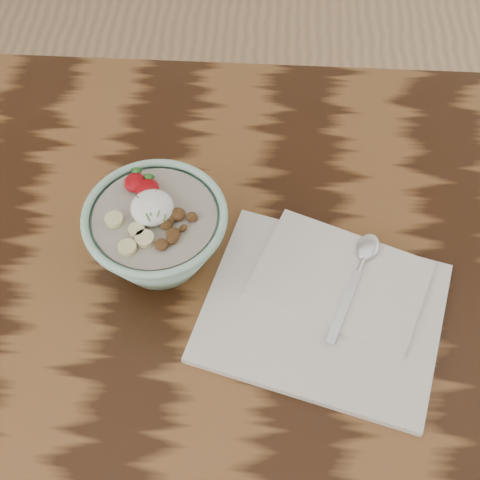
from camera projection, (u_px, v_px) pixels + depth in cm
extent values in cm
cube|color=black|center=(303.00, 324.00, 83.28)|extent=(160.00, 90.00, 4.00)
cylinder|color=#95C9B1|center=(162.00, 257.00, 85.82)|extent=(7.63, 7.63, 1.09)
torus|color=#95C9B1|center=(154.00, 216.00, 78.43)|extent=(17.35, 17.35, 1.00)
cylinder|color=#A19585|center=(155.00, 219.00, 78.88)|extent=(14.72, 14.72, 0.91)
ellipsoid|color=white|center=(152.00, 208.00, 78.01)|extent=(5.10, 5.10, 2.80)
ellipsoid|color=#92060D|center=(135.00, 182.00, 80.44)|extent=(2.64, 2.91, 1.45)
cone|color=#286623|center=(136.00, 173.00, 80.86)|extent=(1.40, 1.03, 1.52)
ellipsoid|color=#92060D|center=(148.00, 189.00, 79.82)|extent=(2.80, 3.08, 1.54)
cone|color=#286623|center=(149.00, 179.00, 80.27)|extent=(1.40, 1.03, 1.52)
cylinder|color=beige|center=(145.00, 239.00, 76.26)|extent=(2.22, 2.22, 0.70)
cylinder|color=beige|center=(136.00, 230.00, 76.94)|extent=(1.92, 1.92, 0.70)
cylinder|color=beige|center=(127.00, 248.00, 75.58)|extent=(2.12, 2.12, 0.70)
cylinder|color=beige|center=(114.00, 220.00, 77.77)|extent=(2.19, 2.19, 0.70)
ellipsoid|color=brown|center=(178.00, 214.00, 77.92)|extent=(2.44, 2.42, 1.30)
ellipsoid|color=brown|center=(175.00, 237.00, 76.28)|extent=(1.21, 1.54, 1.04)
ellipsoid|color=brown|center=(161.00, 245.00, 75.60)|extent=(2.20, 2.23, 0.84)
ellipsoid|color=brown|center=(173.00, 234.00, 76.34)|extent=(1.99, 2.07, 0.91)
ellipsoid|color=brown|center=(172.00, 240.00, 76.10)|extent=(1.80, 1.79, 0.92)
ellipsoid|color=brown|center=(174.00, 232.00, 76.76)|extent=(1.37, 1.37, 0.77)
ellipsoid|color=brown|center=(169.00, 218.00, 77.69)|extent=(1.65, 1.65, 0.85)
ellipsoid|color=brown|center=(167.00, 225.00, 77.18)|extent=(1.77, 1.61, 1.09)
ellipsoid|color=brown|center=(183.00, 228.00, 77.10)|extent=(1.29, 1.38, 0.77)
ellipsoid|color=brown|center=(192.00, 217.00, 77.87)|extent=(1.92, 1.91, 0.86)
cylinder|color=#407933|center=(148.00, 217.00, 75.96)|extent=(0.73, 1.16, 0.22)
cylinder|color=#407933|center=(165.00, 218.00, 75.93)|extent=(0.21, 1.01, 0.21)
cylinder|color=#407933|center=(159.00, 211.00, 76.46)|extent=(0.35, 1.56, 0.23)
cylinder|color=#407933|center=(140.00, 200.00, 77.39)|extent=(1.16, 1.21, 0.23)
cylinder|color=#407933|center=(157.00, 201.00, 77.27)|extent=(1.11, 1.03, 0.23)
cylinder|color=#407933|center=(152.00, 209.00, 76.62)|extent=(0.96, 0.85, 0.22)
cylinder|color=#407933|center=(157.00, 194.00, 77.82)|extent=(0.47, 1.06, 0.22)
cylinder|color=#407933|center=(145.00, 201.00, 77.31)|extent=(1.37, 0.46, 0.23)
cylinder|color=#407933|center=(151.00, 210.00, 76.54)|extent=(0.44, 1.52, 0.23)
cylinder|color=#407933|center=(153.00, 198.00, 77.52)|extent=(1.51, 0.61, 0.23)
cube|color=silver|center=(323.00, 312.00, 81.34)|extent=(33.01, 29.19, 1.08)
cube|color=silver|center=(340.00, 279.00, 82.96)|extent=(24.20, 20.47, 0.65)
cube|color=silver|center=(344.00, 307.00, 80.21)|extent=(4.63, 10.24, 0.32)
cylinder|color=silver|center=(361.00, 263.00, 83.48)|extent=(1.56, 2.80, 0.64)
ellipsoid|color=silver|center=(368.00, 247.00, 84.74)|extent=(4.10, 4.93, 0.87)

